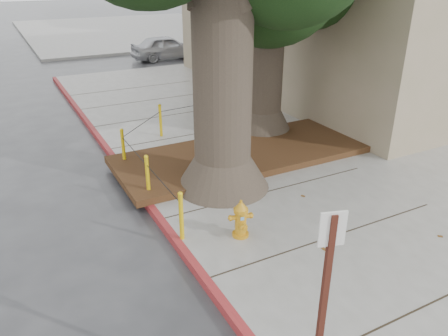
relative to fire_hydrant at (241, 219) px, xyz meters
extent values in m
plane|color=#28282B|center=(0.94, -0.79, -0.50)|extent=(140.00, 140.00, 0.00)
cube|color=slate|center=(6.94, 1.71, -0.43)|extent=(16.00, 26.00, 0.15)
cube|color=slate|center=(6.94, 29.21, -0.43)|extent=(16.00, 20.00, 0.15)
cube|color=maroon|center=(-1.06, 1.71, -0.43)|extent=(0.14, 26.00, 0.16)
cube|color=black|center=(1.84, 3.11, -0.27)|extent=(6.40, 2.60, 0.16)
cone|color=#4C3F33|center=(0.64, 1.91, 0.00)|extent=(2.04, 2.04, 0.70)
cylinder|color=#4C3F33|center=(0.64, 1.91, 2.03)|extent=(1.20, 1.20, 4.22)
cone|color=#4C3F33|center=(3.24, 4.41, 0.00)|extent=(1.77, 1.77, 0.70)
cylinder|color=#4C3F33|center=(3.24, 4.41, 1.82)|extent=(1.04, 1.04, 3.84)
cylinder|color=gold|center=(-0.96, 0.41, 0.10)|extent=(0.08, 0.08, 0.90)
sphere|color=gold|center=(-0.96, 0.41, 0.55)|extent=(0.09, 0.09, 0.09)
cylinder|color=gold|center=(-0.96, 2.21, 0.10)|extent=(0.08, 0.08, 0.90)
sphere|color=gold|center=(-0.96, 2.21, 0.55)|extent=(0.09, 0.09, 0.09)
cylinder|color=gold|center=(-0.96, 4.01, 0.10)|extent=(0.08, 0.08, 0.90)
sphere|color=gold|center=(-0.96, 4.01, 0.55)|extent=(0.09, 0.09, 0.09)
cylinder|color=gold|center=(0.54, 5.51, 0.10)|extent=(0.08, 0.08, 0.90)
sphere|color=gold|center=(0.54, 5.51, 0.55)|extent=(0.09, 0.09, 0.09)
cylinder|color=gold|center=(2.74, 5.71, 0.10)|extent=(0.08, 0.08, 0.90)
sphere|color=gold|center=(2.74, 5.71, 0.55)|extent=(0.09, 0.09, 0.09)
cylinder|color=black|center=(-0.96, 1.31, 0.37)|extent=(0.02, 1.80, 0.02)
cylinder|color=black|center=(-0.96, 3.11, 0.37)|extent=(0.02, 1.80, 0.02)
cylinder|color=black|center=(-0.21, 4.76, 0.37)|extent=(1.51, 1.51, 0.02)
cylinder|color=black|center=(1.64, 5.61, 0.37)|extent=(2.20, 0.22, 0.02)
cylinder|color=orange|center=(0.00, 0.01, -0.32)|extent=(0.36, 0.36, 0.06)
cylinder|color=orange|center=(0.00, 0.01, -0.07)|extent=(0.25, 0.25, 0.47)
cylinder|color=orange|center=(0.00, 0.01, 0.17)|extent=(0.33, 0.33, 0.07)
cone|color=orange|center=(0.00, 0.01, 0.26)|extent=(0.30, 0.30, 0.13)
cylinder|color=orange|center=(0.00, 0.01, 0.35)|extent=(0.06, 0.06, 0.05)
cylinder|color=orange|center=(-0.12, 0.03, 0.04)|extent=(0.15, 0.11, 0.08)
cylinder|color=orange|center=(0.12, -0.02, 0.04)|extent=(0.15, 0.11, 0.08)
cylinder|color=orange|center=(-0.02, -0.10, -0.07)|extent=(0.15, 0.16, 0.12)
cube|color=#5999D8|center=(-0.02, -0.10, 0.06)|extent=(0.06, 0.02, 0.07)
cube|color=#471911|center=(-1.01, -3.32, 0.89)|extent=(0.07, 0.07, 2.48)
cube|color=silver|center=(-1.01, -3.32, 1.98)|extent=(0.24, 0.09, 0.35)
imported|color=#B2B3B8|center=(5.09, 16.92, 0.14)|extent=(3.77, 1.56, 1.28)
imported|color=maroon|center=(12.27, 16.23, 0.10)|extent=(3.68, 1.41, 1.20)
camera|label=1|loc=(-3.36, -5.73, 4.05)|focal=35.00mm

